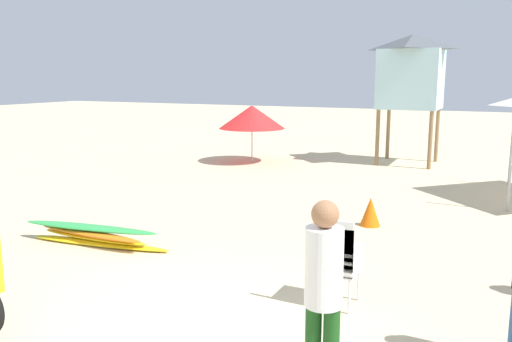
{
  "coord_description": "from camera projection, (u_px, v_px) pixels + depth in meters",
  "views": [
    {
      "loc": [
        3.19,
        -4.31,
        2.74
      ],
      "look_at": [
        -0.33,
        3.05,
        1.27
      ],
      "focal_mm": 37.07,
      "sensor_mm": 36.0,
      "label": 1
    }
  ],
  "objects": [
    {
      "name": "ground",
      "position": [
        161.0,
        335.0,
        5.66
      ],
      "size": [
        80.0,
        80.0,
        0.0
      ],
      "primitive_type": "plane",
      "color": "beige"
    },
    {
      "name": "stacked_plastic_chairs",
      "position": [
        336.0,
        255.0,
        6.24
      ],
      "size": [
        0.48,
        0.48,
        1.11
      ],
      "color": "white",
      "rests_on": "ground"
    },
    {
      "name": "surfboard_pile",
      "position": [
        93.0,
        235.0,
        8.67
      ],
      "size": [
        2.73,
        0.64,
        0.32
      ],
      "color": "yellow",
      "rests_on": "ground"
    },
    {
      "name": "lifeguard_near_center",
      "position": [
        323.0,
        287.0,
        4.39
      ],
      "size": [
        0.32,
        0.32,
        1.75
      ],
      "color": "#194C19",
      "rests_on": "ground"
    },
    {
      "name": "lifeguard_tower",
      "position": [
        411.0,
        72.0,
        16.24
      ],
      "size": [
        1.98,
        1.98,
        3.98
      ],
      "color": "olive",
      "rests_on": "ground"
    },
    {
      "name": "beach_umbrella_left",
      "position": [
        252.0,
        117.0,
        16.69
      ],
      "size": [
        2.1,
        2.1,
        1.82
      ],
      "color": "beige",
      "rests_on": "ground"
    },
    {
      "name": "traffic_cone_near",
      "position": [
        370.0,
        212.0,
        9.74
      ],
      "size": [
        0.38,
        0.38,
        0.54
      ],
      "primitive_type": "cone",
      "color": "orange",
      "rests_on": "ground"
    }
  ]
}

